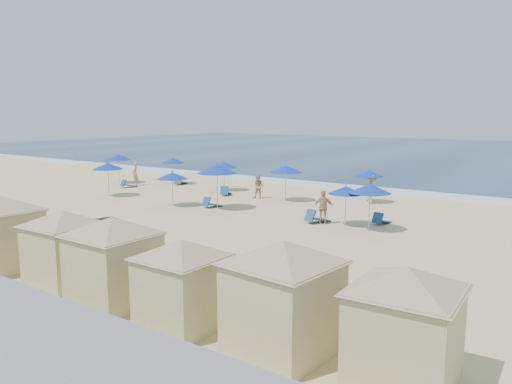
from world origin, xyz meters
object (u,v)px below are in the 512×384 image
Objects in this scene: cabana_4 at (182,272)px; beachgoer_3 at (372,190)px; beachgoer_2 at (323,207)px; cabana_3 at (113,250)px; umbrella_8 at (369,173)px; beachgoer_0 at (135,174)px; cabana_1 at (3,223)px; umbrella_4 at (224,165)px; umbrella_3 at (172,176)px; trash_bin at (107,229)px; cabana_2 at (63,238)px; cabana_5 at (283,282)px; umbrella_7 at (346,190)px; umbrella_9 at (370,188)px; umbrella_6 at (286,169)px; umbrella_1 at (108,166)px; cabana_6 at (405,311)px; umbrella_0 at (118,157)px; umbrella_5 at (217,169)px; umbrella_2 at (173,160)px; beachgoer_1 at (258,187)px.

beachgoer_3 is at bearing 98.84° from cabana_4.
beachgoer_3 is (-0.25, 6.72, 0.05)m from beachgoer_2.
cabana_3 reaches higher than umbrella_8.
umbrella_8 is 1.16× the size of beachgoer_0.
cabana_1 reaches higher than cabana_4.
umbrella_3 is at bearing -78.51° from umbrella_4.
cabana_1 is 2.54× the size of beachgoer_0.
trash_bin is 10.40m from beachgoer_2.
cabana_1 is at bearing 114.83° from beachgoer_3.
umbrella_4 is 10.80m from beachgoer_3.
cabana_2 is 2.76m from cabana_3.
beachgoer_0 is at bearing 133.31° from cabana_2.
cabana_5 is (2.82, 0.35, 0.21)m from cabana_4.
umbrella_7 is 1.39m from umbrella_9.
umbrella_1 is at bearing -153.89° from umbrella_6.
cabana_4 is 20.37m from umbrella_8.
cabana_3 is 2.48× the size of beachgoer_0.
umbrella_6 reaches higher than umbrella_1.
umbrella_4 is at bearing 136.91° from cabana_6.
umbrella_7 is 19.63m from beachgoer_0.
umbrella_9 is (8.16, 13.04, 0.35)m from cabana_1.
umbrella_0 is 1.12× the size of umbrella_4.
beachgoer_2 is at bearing 0.33° from umbrella_5.
umbrella_5 reaches higher than umbrella_0.
beachgoer_2 is at bearing 78.35° from cabana_2.
cabana_6 is 2.02× the size of umbrella_2.
umbrella_8 is at bearing 103.67° from umbrella_7.
beachgoer_1 is at bearing 94.37° from cabana_1.
umbrella_3 is at bearing 79.22° from beachgoer_3.
beachgoer_0 is 11.17m from beachgoer_1.
cabana_1 is 1.09× the size of cabana_2.
cabana_2 reaches higher than beachgoer_1.
umbrella_8 is at bearing 84.03° from cabana_2.
cabana_4 is at bearing -44.34° from umbrella_3.
umbrella_8 is 1.04m from beachgoer_3.
cabana_4 is 2.28× the size of beachgoer_3.
umbrella_3 is (6.78, -6.86, -0.02)m from umbrella_2.
cabana_1 is 2.19× the size of umbrella_8.
umbrella_9 is at bearing 41.83° from beachgoer_0.
beachgoer_3 is at bearing 8.07° from umbrella_0.
umbrella_3 is 6.64m from umbrella_4.
umbrella_2 is 1.02× the size of umbrella_8.
cabana_3 reaches higher than umbrella_2.
cabana_4 is 22.31m from umbrella_1.
beachgoer_1 is at bearing 59.36° from beachgoer_3.
umbrella_4 reaches higher than beachgoer_3.
umbrella_0 is 15.25m from umbrella_6.
umbrella_3 is (-18.01, 11.58, 0.28)m from cabana_6.
umbrella_6 is at bearing 26.11° from umbrella_1.
umbrella_4 is at bearing 144.07° from beachgoer_1.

